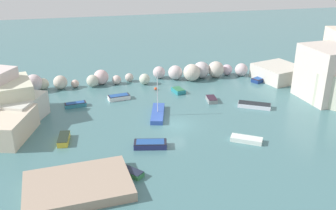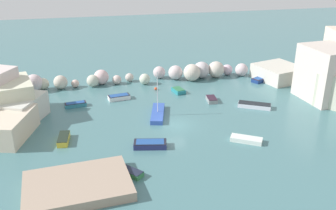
{
  "view_description": "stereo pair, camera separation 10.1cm",
  "coord_description": "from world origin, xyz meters",
  "px_view_note": "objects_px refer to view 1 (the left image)",
  "views": [
    {
      "loc": [
        -10.26,
        -40.97,
        20.62
      ],
      "look_at": [
        0.0,
        4.15,
        1.0
      ],
      "focal_mm": 40.61,
      "sensor_mm": 36.0,
      "label": 1
    },
    {
      "loc": [
        -10.16,
        -41.0,
        20.62
      ],
      "look_at": [
        0.0,
        4.15,
        1.0
      ],
      "focal_mm": 40.61,
      "sensor_mm": 36.0,
      "label": 2
    }
  ],
  "objects_px": {
    "moored_boat_7": "(64,139)",
    "moored_boat_8": "(46,177)",
    "stone_dock": "(78,186)",
    "moored_boat_2": "(119,97)",
    "channel_buoy": "(156,89)",
    "moored_boat_5": "(129,171)",
    "moored_boat_6": "(211,99)",
    "moored_boat_0": "(158,113)",
    "moored_boat_1": "(254,105)",
    "moored_boat_4": "(75,104)",
    "moored_boat_11": "(246,139)",
    "moored_boat_10": "(178,91)",
    "moored_boat_9": "(150,144)",
    "moored_boat_3": "(261,79)"
  },
  "relations": [
    {
      "from": "moored_boat_6",
      "to": "moored_boat_2",
      "type": "bearing_deg",
      "value": -100.3
    },
    {
      "from": "moored_boat_6",
      "to": "moored_boat_11",
      "type": "height_order",
      "value": "moored_boat_6"
    },
    {
      "from": "moored_boat_11",
      "to": "moored_boat_5",
      "type": "bearing_deg",
      "value": -133.53
    },
    {
      "from": "moored_boat_2",
      "to": "moored_boat_9",
      "type": "bearing_deg",
      "value": 88.83
    },
    {
      "from": "moored_boat_1",
      "to": "moored_boat_6",
      "type": "bearing_deg",
      "value": 174.82
    },
    {
      "from": "moored_boat_1",
      "to": "moored_boat_4",
      "type": "height_order",
      "value": "moored_boat_1"
    },
    {
      "from": "moored_boat_2",
      "to": "moored_boat_4",
      "type": "bearing_deg",
      "value": 3.62
    },
    {
      "from": "moored_boat_5",
      "to": "moored_boat_10",
      "type": "distance_m",
      "value": 22.75
    },
    {
      "from": "channel_buoy",
      "to": "moored_boat_2",
      "type": "height_order",
      "value": "moored_boat_2"
    },
    {
      "from": "moored_boat_6",
      "to": "moored_boat_7",
      "type": "bearing_deg",
      "value": -63.46
    },
    {
      "from": "channel_buoy",
      "to": "moored_boat_9",
      "type": "xyz_separation_m",
      "value": [
        -3.98,
        -17.32,
        0.13
      ]
    },
    {
      "from": "channel_buoy",
      "to": "moored_boat_10",
      "type": "relative_size",
      "value": 0.18
    },
    {
      "from": "moored_boat_5",
      "to": "stone_dock",
      "type": "bearing_deg",
      "value": 66.03
    },
    {
      "from": "moored_boat_4",
      "to": "moored_boat_9",
      "type": "bearing_deg",
      "value": -67.14
    },
    {
      "from": "moored_boat_2",
      "to": "moored_boat_6",
      "type": "height_order",
      "value": "moored_boat_2"
    },
    {
      "from": "stone_dock",
      "to": "moored_boat_9",
      "type": "distance_m",
      "value": 10.11
    },
    {
      "from": "moored_boat_6",
      "to": "moored_boat_0",
      "type": "bearing_deg",
      "value": -64.16
    },
    {
      "from": "channel_buoy",
      "to": "moored_boat_7",
      "type": "bearing_deg",
      "value": -133.68
    },
    {
      "from": "moored_boat_6",
      "to": "moored_boat_8",
      "type": "bearing_deg",
      "value": -49.37
    },
    {
      "from": "moored_boat_2",
      "to": "moored_boat_7",
      "type": "distance_m",
      "value": 13.58
    },
    {
      "from": "stone_dock",
      "to": "moored_boat_11",
      "type": "height_order",
      "value": "stone_dock"
    },
    {
      "from": "moored_boat_2",
      "to": "moored_boat_5",
      "type": "bearing_deg",
      "value": 78.24
    },
    {
      "from": "moored_boat_2",
      "to": "moored_boat_10",
      "type": "distance_m",
      "value": 9.07
    },
    {
      "from": "moored_boat_7",
      "to": "moored_boat_8",
      "type": "bearing_deg",
      "value": 173.92
    },
    {
      "from": "channel_buoy",
      "to": "moored_boat_0",
      "type": "xyz_separation_m",
      "value": [
        -1.54,
        -9.31,
        0.09
      ]
    },
    {
      "from": "moored_boat_1",
      "to": "moored_boat_11",
      "type": "height_order",
      "value": "moored_boat_1"
    },
    {
      "from": "moored_boat_8",
      "to": "moored_boat_11",
      "type": "distance_m",
      "value": 21.84
    },
    {
      "from": "moored_boat_5",
      "to": "moored_boat_6",
      "type": "relative_size",
      "value": 1.25
    },
    {
      "from": "moored_boat_6",
      "to": "moored_boat_8",
      "type": "xyz_separation_m",
      "value": [
        -21.66,
        -15.19,
        -0.01
      ]
    },
    {
      "from": "moored_boat_8",
      "to": "moored_boat_11",
      "type": "bearing_deg",
      "value": 12.44
    },
    {
      "from": "moored_boat_3",
      "to": "moored_boat_6",
      "type": "height_order",
      "value": "moored_boat_3"
    },
    {
      "from": "stone_dock",
      "to": "moored_boat_9",
      "type": "relative_size",
      "value": 2.48
    },
    {
      "from": "stone_dock",
      "to": "moored_boat_9",
      "type": "height_order",
      "value": "stone_dock"
    },
    {
      "from": "moored_boat_7",
      "to": "moored_boat_8",
      "type": "height_order",
      "value": "moored_boat_7"
    },
    {
      "from": "moored_boat_0",
      "to": "moored_boat_7",
      "type": "bearing_deg",
      "value": -53.98
    },
    {
      "from": "moored_boat_2",
      "to": "moored_boat_11",
      "type": "height_order",
      "value": "moored_boat_2"
    },
    {
      "from": "stone_dock",
      "to": "channel_buoy",
      "type": "xyz_separation_m",
      "value": [
        11.81,
        23.72,
        -0.23
      ]
    },
    {
      "from": "moored_boat_6",
      "to": "moored_boat_7",
      "type": "relative_size",
      "value": 0.77
    },
    {
      "from": "moored_boat_3",
      "to": "moored_boat_7",
      "type": "height_order",
      "value": "moored_boat_7"
    },
    {
      "from": "moored_boat_10",
      "to": "moored_boat_2",
      "type": "bearing_deg",
      "value": 82.86
    },
    {
      "from": "moored_boat_0",
      "to": "moored_boat_2",
      "type": "height_order",
      "value": "moored_boat_0"
    },
    {
      "from": "moored_boat_2",
      "to": "moored_boat_11",
      "type": "distance_m",
      "value": 20.38
    },
    {
      "from": "moored_boat_8",
      "to": "moored_boat_9",
      "type": "bearing_deg",
      "value": 25.44
    },
    {
      "from": "stone_dock",
      "to": "moored_boat_6",
      "type": "height_order",
      "value": "stone_dock"
    },
    {
      "from": "moored_boat_1",
      "to": "moored_boat_10",
      "type": "relative_size",
      "value": 1.76
    },
    {
      "from": "moored_boat_8",
      "to": "moored_boat_5",
      "type": "bearing_deg",
      "value": -0.39
    },
    {
      "from": "channel_buoy",
      "to": "moored_boat_0",
      "type": "bearing_deg",
      "value": -99.39
    },
    {
      "from": "moored_boat_9",
      "to": "moored_boat_10",
      "type": "height_order",
      "value": "moored_boat_9"
    },
    {
      "from": "moored_boat_4",
      "to": "moored_boat_1",
      "type": "bearing_deg",
      "value": -21.38
    },
    {
      "from": "stone_dock",
      "to": "moored_boat_2",
      "type": "bearing_deg",
      "value": 74.32
    }
  ]
}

